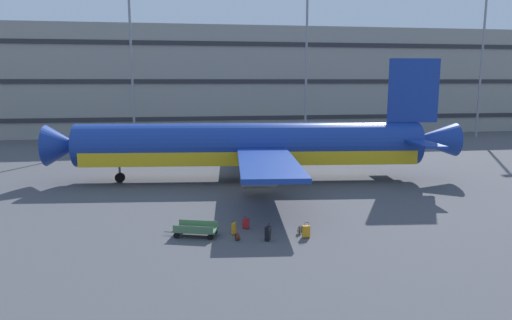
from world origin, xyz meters
TOP-DOWN VIEW (x-y plane):
  - ground_plane at (0.00, 0.00)m, footprint 600.00×600.00m
  - terminal_structure at (0.00, 48.01)m, footprint 160.98×18.20m
  - airliner at (-0.08, 2.30)m, footprint 38.44×31.01m
  - light_mast_left at (-13.81, 31.93)m, footprint 1.80×0.50m
  - light_mast_center_left at (12.72, 31.93)m, footprint 1.80×0.50m
  - light_mast_center_right at (42.62, 31.93)m, footprint 1.80×0.50m
  - suitcase_purple at (-2.83, -12.08)m, footprint 0.47×0.44m
  - suitcase_silver at (-1.87, -14.57)m, footprint 0.42×0.50m
  - suitcase_teal at (0.52, -14.39)m, footprint 0.46×0.30m
  - suitcase_upright at (-3.71, -13.13)m, footprint 0.35×0.45m
  - backpack_black at (-1.55, -13.20)m, footprint 0.38×0.39m
  - backpack_scuffed at (0.31, -13.60)m, footprint 0.38×0.36m
  - backpack_red at (-3.62, -14.32)m, footprint 0.38×0.38m
  - baggage_cart at (-6.05, -13.08)m, footprint 3.35×2.01m

SIDE VIEW (x-z plane):
  - ground_plane at x=0.00m, z-range 0.00..0.00m
  - backpack_black at x=-1.55m, z-range -0.03..0.48m
  - backpack_red at x=-3.62m, z-range -0.03..0.50m
  - backpack_scuffed at x=0.31m, z-range -0.03..0.53m
  - suitcase_purple at x=-2.83m, z-range -0.05..0.76m
  - suitcase_upright at x=-3.71m, z-range -0.03..0.82m
  - suitcase_teal at x=0.52m, z-range -0.09..0.88m
  - baggage_cart at x=-6.05m, z-range 0.02..0.84m
  - suitcase_silver at x=-1.87m, z-range -0.08..0.98m
  - airliner at x=-0.08m, z-range -2.38..9.01m
  - terminal_structure at x=0.00m, z-range 0.00..18.53m
  - light_mast_left at x=-13.81m, z-range 1.73..26.33m
  - light_mast_center_left at x=12.72m, z-range 1.75..28.20m
  - light_mast_center_right at x=42.62m, z-range 1.75..28.37m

